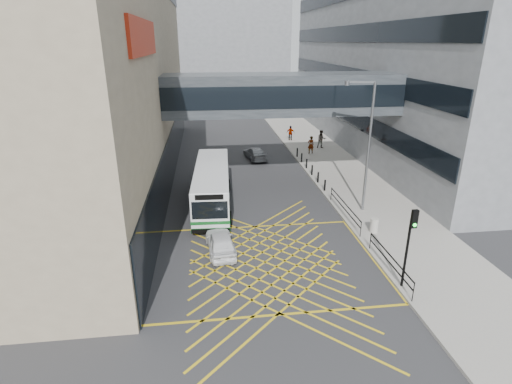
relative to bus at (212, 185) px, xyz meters
name	(u,v)px	position (x,y,z in m)	size (l,w,h in m)	color
ground	(265,262)	(2.64, -8.55, -1.57)	(120.00, 120.00, 0.00)	#333335
building_whsmith	(13,85)	(-15.35, 7.44, 6.43)	(24.17, 42.00, 16.00)	gray
building_right	(452,54)	(26.62, 15.45, 8.43)	(24.09, 44.00, 20.00)	gray
building_far	(208,54)	(0.64, 51.45, 7.43)	(28.00, 16.00, 18.00)	gray
skybridge	(282,94)	(5.64, 3.45, 5.93)	(20.00, 4.10, 3.00)	#353A40
pavement	(338,171)	(11.64, 6.45, -1.49)	(6.00, 54.00, 0.16)	#9F9A91
box_junction	(265,262)	(2.64, -8.55, -1.56)	(12.00, 9.00, 0.01)	gold
bus	(212,185)	(0.00, 0.00, 0.00)	(2.97, 10.52, 2.92)	silver
car_white	(221,242)	(0.30, -7.13, -0.92)	(1.66, 4.05, 1.29)	white
car_dark	(205,196)	(-0.56, -0.08, -0.82)	(1.85, 4.74, 1.48)	black
car_silver	(255,153)	(4.57, 11.61, -0.92)	(1.74, 4.13, 1.29)	gray
traffic_light	(410,238)	(8.89, -11.93, 1.27)	(0.29, 0.47, 4.11)	black
street_lamp	(366,140)	(10.26, -2.54, 3.60)	(1.99, 0.66, 8.79)	slate
litter_bin	(374,225)	(9.86, -6.03, -0.96)	(0.51, 0.51, 0.88)	#ADA89E
kerb_railings	(362,227)	(8.79, -6.77, -0.69)	(0.05, 12.54, 1.00)	black
bollards	(309,167)	(8.89, 6.45, -0.96)	(0.14, 10.14, 0.90)	black
pedestrian_a	(311,145)	(10.56, 12.52, -0.48)	(0.74, 0.53, 1.85)	gray
pedestrian_b	(321,139)	(12.28, 14.57, -0.42)	(0.96, 0.56, 1.97)	gray
pedestrian_c	(291,133)	(9.67, 18.67, -0.55)	(1.01, 0.49, 1.71)	gray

